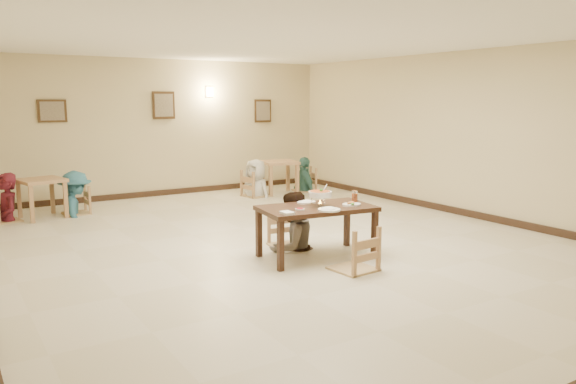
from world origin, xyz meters
TOP-DOWN VIEW (x-y plane):
  - floor at (0.00, 0.00)m, footprint 10.00×10.00m
  - ceiling at (0.00, 0.00)m, footprint 10.00×10.00m
  - wall_back at (0.00, 5.00)m, footprint 10.00×0.00m
  - wall_right at (4.00, 0.00)m, footprint 0.00×10.00m
  - baseboard_back at (0.00, 4.97)m, footprint 8.00×0.06m
  - baseboard_right at (3.97, 0.00)m, footprint 0.06×10.00m
  - picture_a at (-2.20, 4.96)m, footprint 0.55×0.04m
  - picture_b at (0.10, 4.96)m, footprint 0.50×0.04m
  - picture_c at (2.60, 4.96)m, footprint 0.45×0.04m
  - wall_sconce at (1.20, 4.96)m, footprint 0.16×0.05m
  - main_table at (0.06, -0.97)m, footprint 1.60×1.03m
  - chair_far at (0.01, -0.27)m, footprint 0.45×0.45m
  - chair_near at (0.12, -1.69)m, footprint 0.50×0.50m
  - main_diner at (0.03, -0.39)m, footprint 0.92×0.79m
  - curry_warmer at (0.11, -0.98)m, footprint 0.35×0.31m
  - rice_plate_far at (0.08, -0.70)m, footprint 0.28×0.28m
  - rice_plate_near at (0.02, -1.30)m, footprint 0.29×0.29m
  - fried_plate at (0.49, -1.18)m, footprint 0.27×0.27m
  - chili_dish at (-0.28, -1.07)m, footprint 0.12×0.12m
  - napkin_cutlery at (-0.55, -1.20)m, footprint 0.16×0.26m
  - drink_glass at (0.68, -1.01)m, footprint 0.08×0.08m
  - bg_table_left at (-2.66, 3.77)m, footprint 0.86×0.86m
  - bg_table_right at (2.37, 3.80)m, footprint 0.89×0.89m
  - bg_chair_ll at (-3.25, 3.76)m, footprint 0.40×0.40m
  - bg_chair_lr at (-2.08, 3.83)m, footprint 0.47×0.47m
  - bg_chair_rl at (1.72, 3.75)m, footprint 0.51×0.51m
  - bg_chair_rr at (3.01, 3.74)m, footprint 0.49×0.49m
  - bg_diner_a at (-3.25, 3.76)m, footprint 0.51×0.69m
  - bg_diner_b at (-2.08, 3.83)m, footprint 0.72×1.11m
  - bg_diner_c at (1.72, 3.75)m, footprint 0.74×0.93m
  - bg_diner_d at (3.01, 3.74)m, footprint 0.50×0.99m

SIDE VIEW (x-z plane):
  - floor at x=0.00m, z-range 0.00..0.00m
  - baseboard_back at x=0.00m, z-range 0.00..0.12m
  - baseboard_right at x=3.97m, z-range 0.00..0.12m
  - bg_chair_ll at x=-3.25m, z-range 0.00..0.86m
  - chair_far at x=0.01m, z-range 0.00..0.96m
  - bg_chair_lr at x=-2.08m, z-range 0.00..1.00m
  - bg_chair_rr at x=3.01m, z-range 0.00..1.04m
  - chair_near at x=0.12m, z-range 0.00..1.07m
  - bg_chair_rl at x=1.72m, z-range 0.00..1.09m
  - bg_table_left at x=-2.66m, z-range 0.22..0.94m
  - bg_table_right at x=2.37m, z-range 0.24..0.98m
  - main_table at x=0.06m, z-range 0.27..0.98m
  - chili_dish at x=-0.28m, z-range 0.71..0.73m
  - rice_plate_far at x=0.08m, z-range 0.69..0.75m
  - rice_plate_near at x=0.02m, z-range 0.69..0.76m
  - napkin_cutlery at x=-0.55m, z-range 0.71..0.74m
  - fried_plate at x=0.49m, z-range 0.70..0.76m
  - drink_glass at x=0.68m, z-range 0.70..0.86m
  - bg_diner_d at x=3.01m, z-range 0.00..1.62m
  - bg_diner_b at x=-2.08m, z-range 0.00..1.63m
  - main_diner at x=0.03m, z-range 0.00..1.65m
  - bg_diner_c at x=1.72m, z-range 0.00..1.65m
  - bg_diner_a at x=-3.25m, z-range 0.00..1.73m
  - curry_warmer at x=0.11m, z-range 0.73..1.01m
  - wall_back at x=0.00m, z-range -3.50..6.50m
  - wall_right at x=4.00m, z-range -3.50..6.50m
  - picture_c at x=2.60m, z-range 1.57..2.12m
  - picture_a at x=-2.20m, z-range 1.67..2.12m
  - picture_b at x=0.10m, z-range 1.70..2.30m
  - wall_sconce at x=1.20m, z-range 2.19..2.41m
  - ceiling at x=0.00m, z-range 3.00..3.00m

